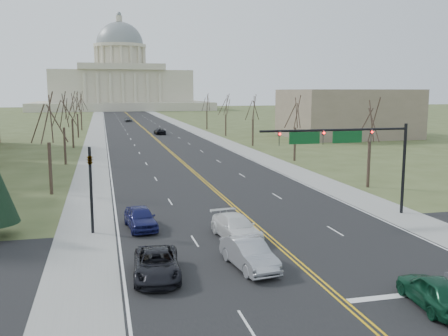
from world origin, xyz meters
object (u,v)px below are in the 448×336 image
car_sb_inner_lead (249,254)px  car_sb_outer_second (141,218)px  car_far_sb (128,119)px  car_sb_outer_lead (157,264)px  car_sb_inner_second (236,227)px  signal_mast (346,143)px  signal_left (91,180)px  car_nb_inner_lead (435,291)px  car_far_nb (160,131)px

car_sb_inner_lead → car_sb_outer_second: 10.83m
car_sb_inner_lead → car_far_sb: 136.09m
car_sb_outer_lead → car_sb_inner_second: car_sb_inner_second is taller
signal_mast → signal_left: bearing=180.0°
car_sb_inner_lead → car_sb_inner_second: 5.55m
car_sb_inner_lead → signal_left: bearing=125.0°
car_sb_outer_second → car_far_sb: 126.73m
car_sb_outer_lead → car_sb_outer_second: bearing=95.0°
signal_mast → car_sb_outer_second: signal_mast is taller
car_sb_inner_second → car_sb_inner_lead: bearing=-105.2°
signal_mast → car_nb_inner_lead: signal_mast is taller
car_sb_inner_lead → car_sb_outer_second: (-5.21, 9.49, -0.01)m
car_far_sb → car_sb_inner_lead: bearing=-95.6°
car_nb_inner_lead → car_sb_inner_lead: bearing=-39.9°
car_sb_inner_lead → car_far_sb: bearing=81.8°
signal_mast → car_sb_outer_lead: 18.80m
signal_mast → car_nb_inner_lead: 17.19m
car_nb_inner_lead → car_sb_outer_second: car_sb_outer_second is taller
car_sb_outer_lead → car_far_sb: (5.65, 136.26, 0.08)m
car_sb_outer_second → car_far_sb: car_sb_outer_second is taller
signal_mast → car_sb_inner_lead: bearing=-138.8°
car_far_sb → car_sb_outer_lead: bearing=-97.8°
car_far_nb → car_far_sb: bearing=-86.4°
car_sb_outer_lead → car_far_nb: size_ratio=1.05×
signal_left → car_sb_outer_second: signal_left is taller
car_sb_inner_lead → car_sb_inner_second: bearing=74.3°
car_sb_outer_second → car_far_nb: 78.48m
car_sb_inner_second → signal_mast: bearing=13.2°
car_sb_inner_second → car_far_nb: bearing=79.6°
car_sb_inner_lead → car_sb_inner_second: (0.75, 5.50, -0.03)m
car_sb_inner_lead → car_far_nb: size_ratio=1.00×
car_sb_outer_second → car_sb_outer_lead: bearing=-95.4°
signal_left → car_sb_outer_lead: 10.36m
car_sb_outer_lead → car_far_sb: size_ratio=1.10×
signal_mast → car_sb_outer_second: bearing=178.7°
signal_mast → car_sb_outer_second: (-15.64, 0.35, -4.95)m
car_sb_inner_second → car_nb_inner_lead: bearing=-71.8°
car_sb_inner_second → car_far_nb: 81.91m
signal_mast → car_sb_inner_lead: 14.72m
car_sb_inner_second → car_sb_outer_lead: bearing=-143.3°
car_nb_inner_lead → car_sb_outer_lead: (-11.79, 6.70, -0.05)m
car_nb_inner_lead → car_sb_inner_second: car_sb_inner_second is taller
car_sb_outer_lead → car_sb_outer_second: size_ratio=1.09×
signal_mast → car_sb_inner_lead: (-10.43, -9.14, -4.95)m
car_nb_inner_lead → car_sb_inner_second: size_ratio=0.85×
car_sb_inner_lead → car_far_sb: size_ratio=1.05×
car_nb_inner_lead → car_far_sb: bearing=-81.6°
car_sb_outer_lead → signal_mast: bearing=35.4°
car_far_nb → car_sb_outer_lead: bearing=81.8°
car_sb_inner_lead → car_far_nb: (5.00, 87.30, -0.12)m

